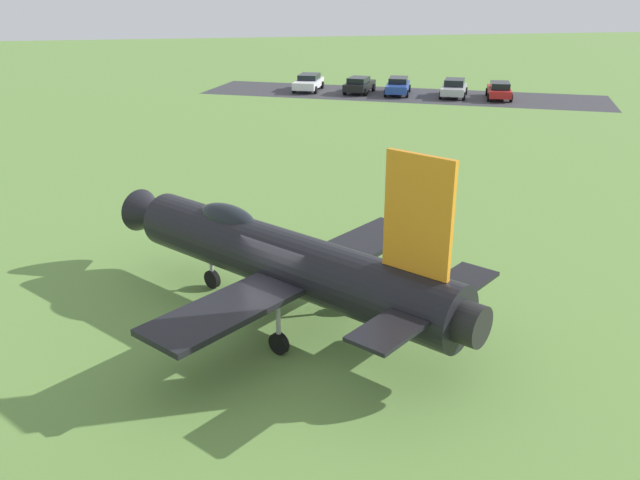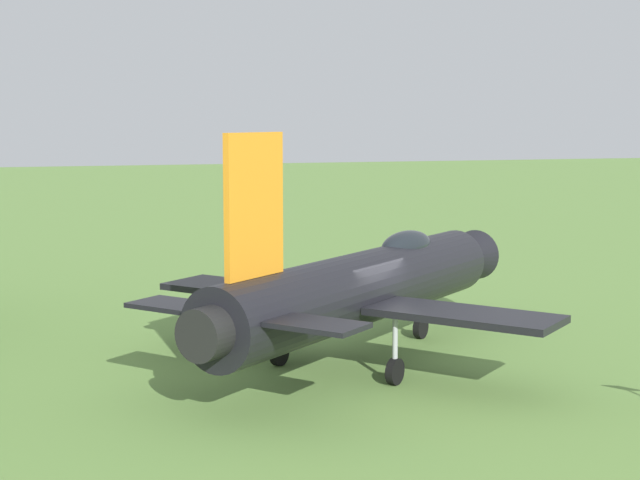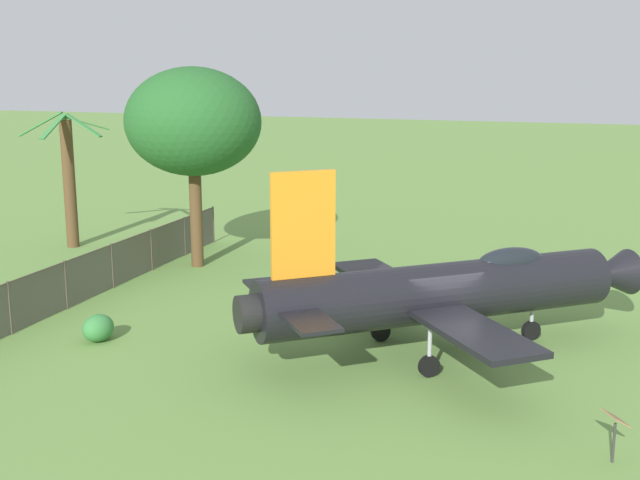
{
  "view_description": "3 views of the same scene",
  "coord_description": "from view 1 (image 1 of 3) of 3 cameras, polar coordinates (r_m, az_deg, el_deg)",
  "views": [
    {
      "loc": [
        -2.08,
        -16.98,
        9.25
      ],
      "look_at": [
        1.13,
        1.05,
        2.0
      ],
      "focal_mm": 37.08,
      "sensor_mm": 36.0,
      "label": 1
    },
    {
      "loc": [
        21.38,
        -7.66,
        5.9
      ],
      "look_at": [
        -1.4,
        -0.54,
        2.87
      ],
      "focal_mm": 54.41,
      "sensor_mm": 36.0,
      "label": 2
    },
    {
      "loc": [
        22.51,
        4.26,
        8.36
      ],
      "look_at": [
        -2.83,
        -4.65,
        2.5
      ],
      "focal_mm": 45.44,
      "sensor_mm": 36.0,
      "label": 3
    }
  ],
  "objects": [
    {
      "name": "parked_car_black",
      "position": [
        58.88,
        3.41,
        13.25
      ],
      "size": [
        3.61,
        4.48,
        1.38
      ],
      "rotation": [
        0.0,
        0.0,
        1.06
      ],
      "color": "black",
      "rests_on": "ground_plane"
    },
    {
      "name": "info_plaque",
      "position": [
        24.59,
        8.26,
        1.41
      ],
      "size": [
        0.72,
        0.65,
        1.14
      ],
      "color": "#333333",
      "rests_on": "ground_plane"
    },
    {
      "name": "display_jet",
      "position": [
        18.85,
        -3.67,
        -1.39
      ],
      "size": [
        10.35,
        11.39,
        5.6
      ],
      "rotation": [
        0.0,
        0.0,
        2.27
      ],
      "color": "black",
      "rests_on": "ground_plane"
    },
    {
      "name": "parking_strip",
      "position": [
        58.43,
        7.05,
        12.34
      ],
      "size": [
        34.28,
        21.73,
        0.0
      ],
      "primitive_type": "cube",
      "rotation": [
        0.0,
        0.0,
        2.7
      ],
      "color": "#38383D",
      "rests_on": "ground_plane"
    },
    {
      "name": "parked_car_silver",
      "position": [
        57.97,
        11.49,
        12.76
      ],
      "size": [
        3.52,
        4.67,
        1.44
      ],
      "rotation": [
        0.0,
        0.0,
        4.27
      ],
      "color": "#B2B5BA",
      "rests_on": "ground_plane"
    },
    {
      "name": "parked_car_white",
      "position": [
        60.13,
        -1.0,
        13.47
      ],
      "size": [
        3.46,
        4.96,
        1.41
      ],
      "rotation": [
        0.0,
        0.0,
        4.34
      ],
      "color": "silver",
      "rests_on": "ground_plane"
    },
    {
      "name": "parked_car_blue",
      "position": [
        58.45,
        6.74,
        13.1
      ],
      "size": [
        3.28,
        4.84,
        1.41
      ],
      "rotation": [
        0.0,
        0.0,
        4.35
      ],
      "color": "#23429E",
      "rests_on": "ground_plane"
    },
    {
      "name": "ground_plane",
      "position": [
        19.45,
        -2.75,
        -6.82
      ],
      "size": [
        200.0,
        200.0,
        0.0
      ],
      "primitive_type": "plane",
      "color": "#668E42"
    },
    {
      "name": "parked_car_red",
      "position": [
        57.66,
        15.22,
        12.38
      ],
      "size": [
        3.21,
        4.73,
        1.41
      ],
      "rotation": [
        0.0,
        0.0,
        1.21
      ],
      "color": "red",
      "rests_on": "ground_plane"
    }
  ]
}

